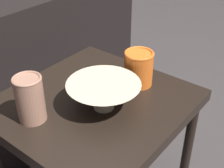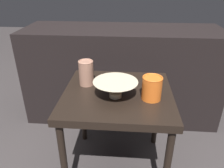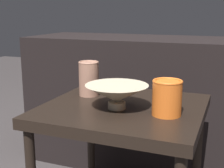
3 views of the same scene
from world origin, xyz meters
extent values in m
cube|color=black|center=(0.00, 0.00, 0.53)|extent=(0.59, 0.56, 0.04)
cylinder|color=black|center=(0.26, -0.24, 0.25)|extent=(0.04, 0.04, 0.51)
cylinder|color=black|center=(0.26, 0.24, 0.25)|extent=(0.04, 0.04, 0.51)
cylinder|color=#C1B293|center=(-0.01, -0.05, 0.56)|extent=(0.06, 0.06, 0.03)
cone|color=#C1B293|center=(-0.01, -0.05, 0.60)|extent=(0.23, 0.23, 0.06)
cylinder|color=#996B56|center=(-0.18, 0.08, 0.62)|extent=(0.08, 0.08, 0.14)
torus|color=#996B56|center=(-0.18, 0.08, 0.69)|extent=(0.08, 0.08, 0.01)
cylinder|color=orange|center=(0.17, -0.05, 0.61)|extent=(0.10, 0.10, 0.12)
torus|color=orange|center=(0.17, -0.05, 0.66)|extent=(0.10, 0.10, 0.01)
camera|label=1|loc=(-0.61, -0.56, 1.14)|focal=50.00mm
camera|label=2|loc=(0.05, -1.04, 1.12)|focal=35.00mm
camera|label=3|loc=(0.38, -1.07, 0.89)|focal=50.00mm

